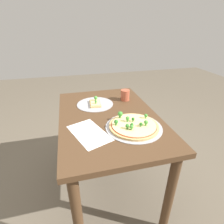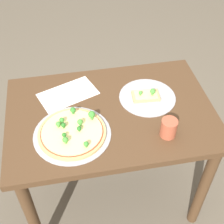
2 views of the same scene
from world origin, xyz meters
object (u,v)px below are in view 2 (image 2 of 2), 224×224
pizza_tray_slice (147,96)px  drinking_cup (169,128)px  pizza_tray_whole (72,132)px  dining_table (111,127)px

pizza_tray_slice → drinking_cup: (-0.03, 0.27, 0.04)m
pizza_tray_whole → drinking_cup: drinking_cup is taller
pizza_tray_whole → dining_table: bearing=-149.8°
dining_table → pizza_tray_slice: 0.25m
pizza_tray_whole → drinking_cup: 0.45m
dining_table → pizza_tray_slice: pizza_tray_slice is taller
pizza_tray_whole → drinking_cup: size_ratio=3.98×
pizza_tray_whole → pizza_tray_slice: (-0.41, -0.18, -0.00)m
dining_table → pizza_tray_whole: pizza_tray_whole is taller
dining_table → drinking_cup: bearing=138.9°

